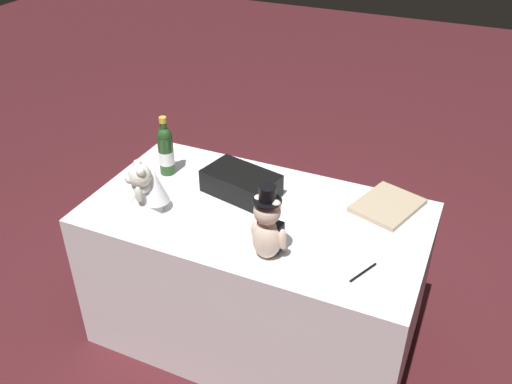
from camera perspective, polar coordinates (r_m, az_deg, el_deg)
ground_plane at (r=2.82m, az=0.00°, el=-14.26°), size 12.00×12.00×0.00m
reception_table at (r=2.56m, az=0.00°, el=-8.73°), size 1.45×0.79×0.73m
teddy_bear_groom at (r=2.02m, az=1.26°, el=-3.72°), size 0.15×0.14×0.31m
teddy_bear_bride at (r=2.34m, az=-11.44°, el=0.17°), size 0.22×0.22×0.23m
champagne_bottle at (r=2.58m, az=-9.40°, el=4.35°), size 0.07×0.07×0.29m
signing_pen at (r=2.06m, az=11.21°, el=-8.17°), size 0.07×0.14×0.01m
gift_case_black at (r=2.43m, az=-1.57°, el=0.92°), size 0.36×0.26×0.11m
guestbook at (r=2.42m, az=13.55°, el=-1.36°), size 0.31×0.34×0.02m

